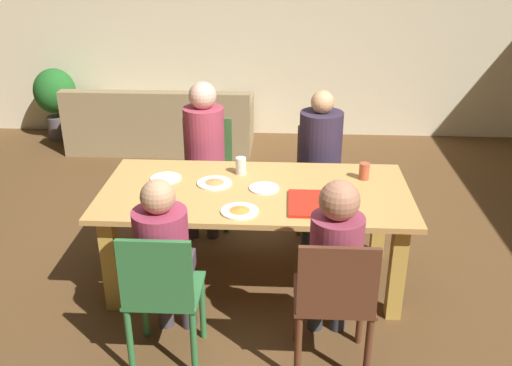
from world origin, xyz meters
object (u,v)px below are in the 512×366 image
Objects in this scene: person_3 at (335,255)px; chair_3 at (334,300)px; plate_1 at (240,211)px; drinking_glass_1 at (241,166)px; person_0 at (321,152)px; plate_2 at (264,188)px; chair_0 at (318,175)px; potted_plant at (55,96)px; person_1 at (204,144)px; drinking_glass_0 at (364,171)px; dining_table at (255,204)px; chair_1 at (207,167)px; plate_0 at (166,178)px; couch at (162,126)px; person_2 at (165,253)px; plate_3 at (214,183)px; chair_2 at (162,293)px; pizza_box_0 at (318,204)px.

chair_3 is at bearing -90.00° from person_3.
drinking_glass_1 is (-0.04, 0.62, 0.05)m from plate_1.
person_0 is 5.82× the size of plate_2.
chair_0 reaches higher than plate_2.
person_3 is at bearing -50.82° from potted_plant.
person_1 is 3.07m from potted_plant.
person_3 is 4.88× the size of plate_1.
dining_table is at bearing -163.69° from drinking_glass_0.
chair_3 is at bearing -63.02° from chair_1.
couch is at bearing 102.97° from plate_0.
chair_0 is 0.96× the size of chair_3.
chair_0 reaches higher than couch.
person_2 is 0.98m from plate_2.
person_3 is at bearing -57.95° from dining_table.
chair_3 is at bearing -103.60° from drinking_glass_0.
couch is 2.45× the size of potted_plant.
person_1 is at bearing -90.00° from chair_1.
drinking_glass_0 is at bearing -51.11° from couch.
drinking_glass_1 is (0.36, -0.70, 0.31)m from chair_1.
chair_1 is 3.62× the size of plate_3.
plate_2 is at bearing -115.61° from chair_0.
person_2 is at bearing 171.66° from chair_3.
person_0 is 4.92× the size of plate_3.
person_1 is (-0.48, 0.85, 0.13)m from dining_table.
drinking_glass_0 is 0.06× the size of couch.
person_2 is 5.26× the size of plate_0.
chair_1 is 1.00× the size of chair_3.
dining_table is 1.06m from chair_0.
potted_plant is (-2.50, 2.76, -0.27)m from drinking_glass_1.
drinking_glass_1 is at bearing 73.59° from chair_2.
plate_1 is (0.58, -0.50, 0.00)m from plate_0.
chair_3 is 4.06× the size of plate_0.
chair_1 reaches higher than pizza_box_0.
person_0 is 1.02m from pizza_box_0.
chair_1 is 3.69× the size of plate_1.
person_0 is at bearing -35.69° from potted_plant.
person_1 is 0.68m from drinking_glass_1.
person_2 is 4.71× the size of plate_3.
chair_3 is (0.98, 0.00, -0.01)m from chair_2.
plate_3 is (0.18, -0.77, -0.01)m from person_1.
person_0 is 9.63× the size of drinking_glass_1.
potted_plant reaches higher than couch.
chair_3 is 1.24m from drinking_glass_0.
plate_3 is at bearing -70.14° from couch.
person_1 is at bearing 119.48° from dining_table.
plate_1 is at bearing -69.18° from couch.
drinking_glass_0 is at bearing 7.65° from plate_3.
pizza_box_0 is at bearing -22.65° from plate_3.
chair_2 is 1.01m from person_3.
person_3 reaches higher than chair_0.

